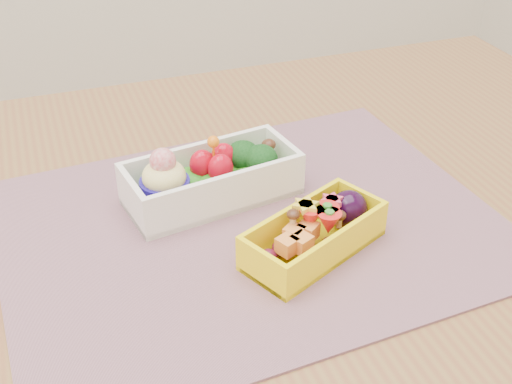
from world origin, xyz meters
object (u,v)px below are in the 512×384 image
object	(u,v)px
placemat	(251,226)
table	(231,287)
bento_yellow	(317,233)
bento_white	(211,178)

from	to	relation	value
placemat	table	bearing A→B (deg)	130.05
table	bento_yellow	xyz separation A→B (m)	(0.07, -0.09, 0.12)
placemat	bento_yellow	bearing A→B (deg)	-53.35
bento_white	bento_yellow	bearing A→B (deg)	-69.49
table	bento_white	bearing A→B (deg)	98.86
placemat	bento_yellow	world-z (taller)	bento_yellow
placemat	bento_white	xyz separation A→B (m)	(-0.02, 0.06, 0.03)
table	bento_white	world-z (taller)	bento_white
placemat	bento_white	size ratio (longest dim) A/B	2.55
table	bento_yellow	size ratio (longest dim) A/B	7.21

